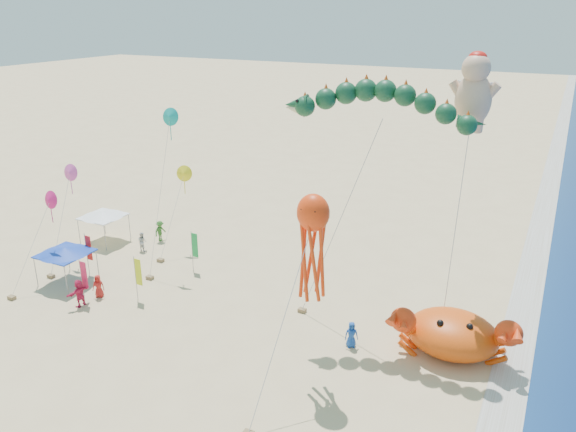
# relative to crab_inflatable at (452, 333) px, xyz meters

# --- Properties ---
(ground) EXTENTS (320.00, 320.00, 0.00)m
(ground) POSITION_rel_crab_inflatable_xyz_m (-8.65, -1.52, -1.36)
(ground) COLOR #D1B784
(ground) RESTS_ON ground
(foam_strip) EXTENTS (320.00, 320.00, 0.00)m
(foam_strip) POSITION_rel_crab_inflatable_xyz_m (3.35, -1.52, -1.35)
(foam_strip) COLOR silver
(foam_strip) RESTS_ON ground
(crab_inflatable) EXTENTS (7.02, 5.31, 3.08)m
(crab_inflatable) POSITION_rel_crab_inflatable_xyz_m (0.00, 0.00, 0.00)
(crab_inflatable) COLOR #E84A0C
(crab_inflatable) RESTS_ON ground
(dragon_kite) EXTENTS (10.77, 3.95, 14.60)m
(dragon_kite) POSITION_rel_crab_inflatable_xyz_m (-5.27, 1.00, 12.06)
(dragon_kite) COLOR #103B21
(dragon_kite) RESTS_ON ground
(cherub_kite) EXTENTS (2.00, 2.91, 16.48)m
(cherub_kite) POSITION_rel_crab_inflatable_xyz_m (-0.88, 3.74, 13.02)
(cherub_kite) COLOR #E7B08D
(cherub_kite) RESTS_ON ground
(octopus_kite) EXTENTS (1.66, 6.63, 10.23)m
(octopus_kite) POSITION_rel_crab_inflatable_xyz_m (-6.43, -5.24, 6.51)
(octopus_kite) COLOR #FB3B0D
(octopus_kite) RESTS_ON ground
(canopy_blue) EXTENTS (3.50, 3.50, 2.71)m
(canopy_blue) POSITION_rel_crab_inflatable_xyz_m (-26.55, -3.23, 1.09)
(canopy_blue) COLOR gray
(canopy_blue) RESTS_ON ground
(canopy_white) EXTENTS (3.44, 3.44, 2.71)m
(canopy_white) POSITION_rel_crab_inflatable_xyz_m (-29.57, 3.67, 1.09)
(canopy_white) COLOR gray
(canopy_white) RESTS_ON ground
(feather_flags) EXTENTS (7.23, 7.38, 3.20)m
(feather_flags) POSITION_rel_crab_inflatable_xyz_m (-22.14, -1.79, 0.66)
(feather_flags) COLOR gray
(feather_flags) RESTS_ON ground
(beachgoers) EXTENTS (20.96, 12.77, 1.90)m
(beachgoers) POSITION_rel_crab_inflatable_xyz_m (-21.90, -0.62, -0.48)
(beachgoers) COLOR #2D6622
(beachgoers) RESTS_ON ground
(small_kites) EXTENTS (8.94, 12.42, 12.04)m
(small_kites) POSITION_rel_crab_inflatable_xyz_m (-25.04, 1.26, 5.54)
(small_kites) COLOR #E44CAC
(small_kites) RESTS_ON ground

